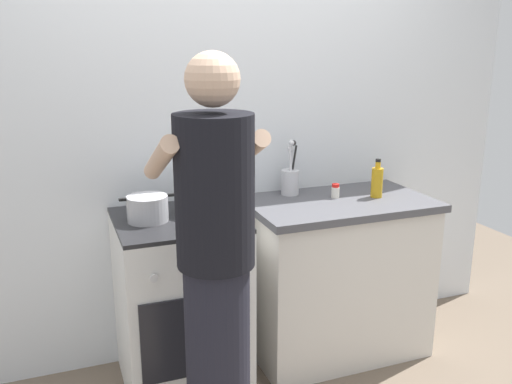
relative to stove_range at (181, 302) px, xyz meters
The scene contains 10 objects.
ground 0.59m from the stove_range, 22.87° to the right, with size 6.00×6.00×0.00m, color #6B5B4C.
back_wall 1.03m from the stove_range, 32.64° to the left, with size 3.20×0.10×2.50m.
countertop 0.90m from the stove_range, ahead, with size 1.00×0.60×0.90m.
stove_range is the anchor object (origin of this frame).
pot 0.53m from the stove_range, behind, with size 0.26×0.20×0.12m.
mixing_bowl 0.53m from the stove_range, 18.31° to the left, with size 0.28×0.28×0.10m.
utensil_crock 0.90m from the stove_range, 16.31° to the left, with size 0.10×0.10×0.31m.
spice_bottle 1.02m from the stove_range, ahead, with size 0.04×0.04×0.08m.
oil_bottle 1.24m from the stove_range, ahead, with size 0.06×0.06×0.21m.
person 0.74m from the stove_range, 89.09° to the right, with size 0.41×0.50×1.70m.
Camera 1 is at (-0.90, -2.37, 1.72)m, focal length 38.58 mm.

